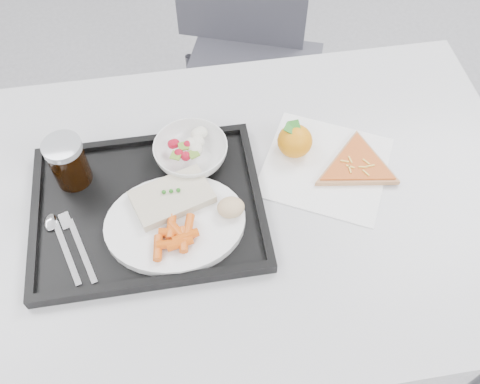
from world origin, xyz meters
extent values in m
cube|color=#B9BABC|center=(0.00, 0.30, 0.73)|extent=(1.20, 0.80, 0.03)
cylinder|color=#47474C|center=(-0.54, 0.64, 0.36)|extent=(0.04, 0.04, 0.72)
cylinder|color=#47474C|center=(0.54, 0.64, 0.36)|extent=(0.04, 0.04, 0.72)
cube|color=#3B3B43|center=(0.14, 0.94, 0.45)|extent=(0.54, 0.54, 0.04)
cylinder|color=#47474C|center=(-0.04, 0.76, 0.21)|extent=(0.03, 0.03, 0.43)
cylinder|color=#47474C|center=(0.32, 0.76, 0.21)|extent=(0.03, 0.03, 0.43)
cylinder|color=#47474C|center=(-0.04, 1.12, 0.21)|extent=(0.03, 0.03, 0.43)
cylinder|color=#47474C|center=(0.32, 1.12, 0.21)|extent=(0.03, 0.03, 0.43)
cube|color=black|center=(-0.18, 0.30, 0.76)|extent=(0.45, 0.35, 0.01)
cube|color=black|center=(-0.18, 0.47, 0.77)|extent=(0.45, 0.02, 0.01)
cube|color=black|center=(-0.18, 0.14, 0.77)|extent=(0.45, 0.02, 0.01)
cube|color=black|center=(0.04, 0.30, 0.77)|extent=(0.02, 0.32, 0.01)
cube|color=black|center=(-0.40, 0.30, 0.77)|extent=(0.02, 0.32, 0.01)
cylinder|color=white|center=(-0.13, 0.25, 0.77)|extent=(0.27, 0.27, 0.02)
cube|color=beige|center=(-0.13, 0.30, 0.79)|extent=(0.17, 0.13, 0.02)
sphere|color=#236B1C|center=(-0.15, 0.30, 0.81)|extent=(0.01, 0.01, 0.01)
sphere|color=#236B1C|center=(-0.13, 0.30, 0.81)|extent=(0.01, 0.01, 0.01)
sphere|color=#236B1C|center=(-0.12, 0.30, 0.81)|extent=(0.01, 0.01, 0.01)
ellipsoid|color=tan|center=(-0.02, 0.25, 0.80)|extent=(0.06, 0.05, 0.03)
imported|color=white|center=(-0.08, 0.41, 0.79)|extent=(0.15, 0.15, 0.05)
cylinder|color=black|center=(-0.32, 0.40, 0.81)|extent=(0.07, 0.07, 0.10)
cylinder|color=#A5A8AD|center=(-0.32, 0.40, 0.87)|extent=(0.08, 0.08, 0.01)
cube|color=silver|center=(-0.34, 0.22, 0.77)|extent=(0.06, 0.15, 0.00)
ellipsoid|color=silver|center=(-0.37, 0.29, 0.77)|extent=(0.04, 0.05, 0.01)
cube|color=silver|center=(-0.31, 0.22, 0.77)|extent=(0.06, 0.15, 0.00)
cube|color=silver|center=(-0.34, 0.29, 0.77)|extent=(0.03, 0.04, 0.00)
cube|color=white|center=(0.19, 0.35, 0.75)|extent=(0.33, 0.33, 0.00)
ellipsoid|color=orange|center=(0.14, 0.40, 0.79)|extent=(0.10, 0.10, 0.07)
cube|color=#236B1C|center=(0.14, 0.40, 0.81)|extent=(0.03, 0.05, 0.02)
cube|color=#236B1C|center=(0.14, 0.40, 0.81)|extent=(0.05, 0.05, 0.02)
cylinder|color=tan|center=(0.26, 0.34, 0.76)|extent=(0.26, 0.26, 0.01)
cylinder|color=#A53B1A|center=(0.26, 0.34, 0.77)|extent=(0.23, 0.23, 0.00)
cube|color=#EABC47|center=(0.24, 0.35, 0.77)|extent=(0.00, 0.02, 0.00)
cube|color=#EABC47|center=(0.26, 0.33, 0.77)|extent=(0.02, 0.01, 0.00)
cube|color=#EABC47|center=(0.24, 0.32, 0.77)|extent=(0.00, 0.02, 0.00)
cube|color=#EABC47|center=(0.28, 0.33, 0.77)|extent=(0.02, 0.00, 0.00)
cube|color=#EABC47|center=(0.27, 0.31, 0.77)|extent=(0.01, 0.02, 0.00)
cube|color=#EABC47|center=(0.23, 0.35, 0.77)|extent=(0.02, 0.01, 0.00)
cube|color=#EABC47|center=(0.27, 0.34, 0.77)|extent=(0.01, 0.02, 0.00)
cube|color=#EABC47|center=(0.24, 0.33, 0.77)|extent=(0.02, 0.01, 0.00)
cylinder|color=#D3500E|center=(-0.17, 0.19, 0.79)|extent=(0.02, 0.05, 0.02)
cylinder|color=#D3500E|center=(-0.12, 0.21, 0.80)|extent=(0.04, 0.05, 0.02)
cylinder|color=#D3500E|center=(-0.12, 0.20, 0.80)|extent=(0.02, 0.05, 0.02)
cylinder|color=#D3500E|center=(-0.14, 0.23, 0.79)|extent=(0.03, 0.05, 0.02)
cylinder|color=#D3500E|center=(-0.13, 0.19, 0.80)|extent=(0.05, 0.03, 0.02)
cylinder|color=#D3500E|center=(-0.11, 0.20, 0.80)|extent=(0.05, 0.03, 0.02)
cylinder|color=#D3500E|center=(-0.11, 0.22, 0.80)|extent=(0.03, 0.05, 0.02)
cylinder|color=#D3500E|center=(-0.14, 0.22, 0.79)|extent=(0.05, 0.02, 0.02)
cylinder|color=#D3500E|center=(-0.14, 0.19, 0.80)|extent=(0.05, 0.02, 0.02)
cylinder|color=#D3500E|center=(-0.12, 0.21, 0.79)|extent=(0.05, 0.04, 0.02)
sphere|color=#A30D21|center=(-0.11, 0.42, 0.80)|extent=(0.02, 0.02, 0.02)
sphere|color=#A30D21|center=(-0.12, 0.42, 0.80)|extent=(0.02, 0.02, 0.02)
sphere|color=#A30D21|center=(-0.10, 0.39, 0.80)|extent=(0.02, 0.02, 0.02)
sphere|color=#A30D21|center=(-0.09, 0.42, 0.80)|extent=(0.02, 0.02, 0.02)
sphere|color=#A30D21|center=(-0.11, 0.40, 0.80)|extent=(0.02, 0.02, 0.02)
ellipsoid|color=silver|center=(-0.06, 0.45, 0.80)|extent=(0.03, 0.03, 0.02)
ellipsoid|color=silver|center=(-0.07, 0.42, 0.80)|extent=(0.03, 0.03, 0.02)
ellipsoid|color=silver|center=(-0.06, 0.44, 0.80)|extent=(0.03, 0.03, 0.02)
ellipsoid|color=silver|center=(-0.08, 0.42, 0.80)|extent=(0.03, 0.03, 0.02)
ellipsoid|color=silver|center=(-0.07, 0.40, 0.80)|extent=(0.03, 0.03, 0.02)
cube|color=olive|center=(-0.10, 0.41, 0.80)|extent=(0.02, 0.02, 0.00)
cube|color=olive|center=(-0.08, 0.39, 0.80)|extent=(0.03, 0.03, 0.00)
cube|color=olive|center=(-0.11, 0.39, 0.80)|extent=(0.03, 0.03, 0.00)
camera|label=1|loc=(-0.09, -0.30, 1.65)|focal=40.00mm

